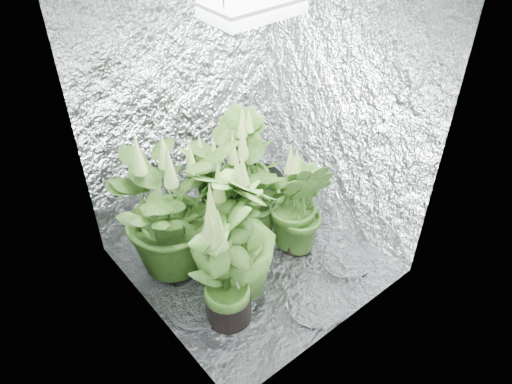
{
  "coord_description": "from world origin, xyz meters",
  "views": [
    {
      "loc": [
        -1.63,
        -2.0,
        2.66
      ],
      "look_at": [
        0.02,
        0.0,
        0.62
      ],
      "focal_mm": 35.0,
      "sensor_mm": 36.0,
      "label": 1
    }
  ],
  "objects": [
    {
      "name": "grow_lamp",
      "position": [
        0.0,
        0.0,
        1.83
      ],
      "size": [
        0.5,
        0.3,
        0.22
      ],
      "color": "gray",
      "rests_on": "ceiling"
    },
    {
      "name": "plant_e",
      "position": [
        0.13,
        0.22,
        0.43
      ],
      "size": [
        0.79,
        0.79,
        0.91
      ],
      "rotation": [
        0.0,
        0.0,
        3.21
      ],
      "color": "black",
      "rests_on": "ground"
    },
    {
      "name": "plant_d",
      "position": [
        -0.27,
        -0.13,
        0.51
      ],
      "size": [
        0.75,
        0.75,
        1.09
      ],
      "rotation": [
        0.0,
        0.0,
        2.03
      ],
      "color": "black",
      "rests_on": "ground"
    },
    {
      "name": "plant_b",
      "position": [
        -0.14,
        0.4,
        0.41
      ],
      "size": [
        0.59,
        0.59,
        0.91
      ],
      "rotation": [
        0.0,
        0.0,
        1.04
      ],
      "color": "black",
      "rests_on": "ground"
    },
    {
      "name": "plant_label",
      "position": [
        -0.39,
        -0.33,
        0.3
      ],
      "size": [
        0.05,
        0.05,
        0.08
      ],
      "primitive_type": "cube",
      "rotation": [
        -0.21,
        0.0,
        0.75
      ],
      "color": "white",
      "rests_on": "plant_f"
    },
    {
      "name": "plant_c",
      "position": [
        0.3,
        0.51,
        0.43
      ],
      "size": [
        0.49,
        0.49,
        0.94
      ],
      "rotation": [
        0.0,
        0.0,
        1.61
      ],
      "color": "black",
      "rests_on": "ground"
    },
    {
      "name": "walls",
      "position": [
        0.0,
        0.0,
        1.0
      ],
      "size": [
        1.62,
        1.62,
        2.0
      ],
      "color": "silver",
      "rests_on": "ground"
    },
    {
      "name": "plant_f",
      "position": [
        -0.45,
        -0.3,
        0.47
      ],
      "size": [
        0.69,
        0.69,
        1.04
      ],
      "rotation": [
        0.0,
        0.0,
        3.75
      ],
      "color": "black",
      "rests_on": "ground"
    },
    {
      "name": "circulation_fan",
      "position": [
        0.62,
        0.5,
        0.14
      ],
      "size": [
        0.17,
        0.28,
        0.33
      ],
      "rotation": [
        0.0,
        0.0,
        0.32
      ],
      "color": "black",
      "rests_on": "ground"
    },
    {
      "name": "ground",
      "position": [
        0.0,
        0.0,
        0.0
      ],
      "size": [
        1.6,
        1.6,
        0.0
      ],
      "primitive_type": "plane",
      "color": "silver",
      "rests_on": "ground"
    },
    {
      "name": "plant_a",
      "position": [
        -0.45,
        0.34,
        0.51
      ],
      "size": [
        1.04,
        1.04,
        1.07
      ],
      "rotation": [
        0.0,
        0.0,
        0.21
      ],
      "color": "black",
      "rests_on": "ground"
    },
    {
      "name": "plant_g",
      "position": [
        0.34,
        -0.1,
        0.4
      ],
      "size": [
        0.61,
        0.61,
        0.88
      ],
      "rotation": [
        0.0,
        0.0,
        5.28
      ],
      "color": "black",
      "rests_on": "ground"
    }
  ]
}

